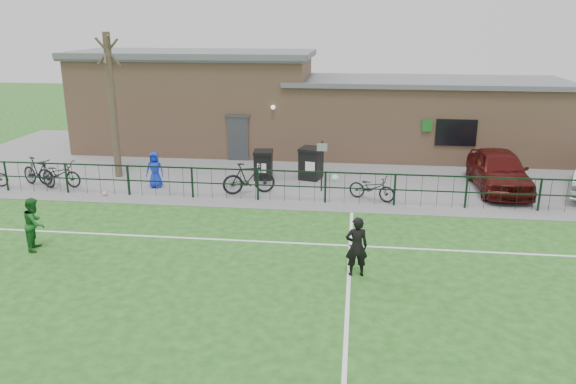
# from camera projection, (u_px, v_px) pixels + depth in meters

# --- Properties ---
(ground) EXTENTS (90.00, 90.00, 0.00)m
(ground) POSITION_uv_depth(u_px,v_px,m) (262.00, 307.00, 13.18)
(ground) COLOR #1E5418
(ground) RESTS_ON ground
(paving_strip) EXTENTS (34.00, 13.00, 0.02)m
(paving_strip) POSITION_uv_depth(u_px,v_px,m) (311.00, 165.00, 25.98)
(paving_strip) COLOR slate
(paving_strip) RESTS_ON ground
(pitch_line_touch) EXTENTS (28.00, 0.10, 0.01)m
(pitch_line_touch) POSITION_uv_depth(u_px,v_px,m) (297.00, 203.00, 20.57)
(pitch_line_touch) COLOR white
(pitch_line_touch) RESTS_ON ground
(pitch_line_mid) EXTENTS (28.00, 0.10, 0.01)m
(pitch_line_mid) POSITION_uv_depth(u_px,v_px,m) (284.00, 243.00, 16.97)
(pitch_line_mid) COLOR white
(pitch_line_mid) RESTS_ON ground
(pitch_line_perp) EXTENTS (0.10, 16.00, 0.01)m
(pitch_line_perp) POSITION_uv_depth(u_px,v_px,m) (347.00, 312.00, 12.94)
(pitch_line_perp) COLOR white
(pitch_line_perp) RESTS_ON ground
(perimeter_fence) EXTENTS (28.00, 0.10, 1.20)m
(perimeter_fence) POSITION_uv_depth(u_px,v_px,m) (298.00, 186.00, 20.59)
(perimeter_fence) COLOR black
(perimeter_fence) RESTS_ON ground
(bare_tree) EXTENTS (0.30, 0.30, 6.00)m
(bare_tree) POSITION_uv_depth(u_px,v_px,m) (113.00, 107.00, 23.19)
(bare_tree) COLOR #45382A
(bare_tree) RESTS_ON ground
(wheelie_bin_left) EXTENTS (0.80, 0.90, 1.12)m
(wheelie_bin_left) POSITION_uv_depth(u_px,v_px,m) (263.00, 166.00, 23.59)
(wheelie_bin_left) COLOR black
(wheelie_bin_left) RESTS_ON paving_strip
(wheelie_bin_right) EXTENTS (1.02, 1.10, 1.25)m
(wheelie_bin_right) POSITION_uv_depth(u_px,v_px,m) (311.00, 164.00, 23.56)
(wheelie_bin_right) COLOR black
(wheelie_bin_right) RESTS_ON paving_strip
(sign_post) EXTENTS (0.07, 0.07, 2.00)m
(sign_post) POSITION_uv_depth(u_px,v_px,m) (322.00, 166.00, 21.72)
(sign_post) COLOR black
(sign_post) RESTS_ON paving_strip
(car_maroon) EXTENTS (1.95, 4.70, 1.59)m
(car_maroon) POSITION_uv_depth(u_px,v_px,m) (499.00, 170.00, 21.96)
(car_maroon) COLOR #480E0C
(car_maroon) RESTS_ON paving_strip
(bicycle_b) EXTENTS (2.00, 1.29, 1.17)m
(bicycle_b) POSITION_uv_depth(u_px,v_px,m) (39.00, 172.00, 22.50)
(bicycle_b) COLOR black
(bicycle_b) RESTS_ON paving_strip
(bicycle_c) EXTENTS (2.07, 0.99, 1.04)m
(bicycle_c) POSITION_uv_depth(u_px,v_px,m) (59.00, 174.00, 22.51)
(bicycle_c) COLOR black
(bicycle_c) RESTS_ON paving_strip
(bicycle_d) EXTENTS (2.11, 1.21, 1.22)m
(bicycle_d) POSITION_uv_depth(u_px,v_px,m) (249.00, 178.00, 21.52)
(bicycle_d) COLOR black
(bicycle_d) RESTS_ON paving_strip
(bicycle_e) EXTENTS (1.90, 1.27, 0.94)m
(bicycle_e) POSITION_uv_depth(u_px,v_px,m) (372.00, 188.00, 20.80)
(bicycle_e) COLOR black
(bicycle_e) RESTS_ON paving_strip
(spectator_child) EXTENTS (0.73, 0.50, 1.44)m
(spectator_child) POSITION_uv_depth(u_px,v_px,m) (155.00, 170.00, 22.30)
(spectator_child) COLOR #152EC8
(spectator_child) RESTS_ON paving_strip
(goalkeeper_kick) EXTENTS (1.12, 2.76, 2.07)m
(goalkeeper_kick) POSITION_uv_depth(u_px,v_px,m) (356.00, 244.00, 14.64)
(goalkeeper_kick) COLOR black
(goalkeeper_kick) RESTS_ON ground
(outfield_player) EXTENTS (0.76, 0.88, 1.56)m
(outfield_player) POSITION_uv_depth(u_px,v_px,m) (35.00, 224.00, 16.32)
(outfield_player) COLOR #1B6022
(outfield_player) RESTS_ON ground
(ball_ground) EXTENTS (0.21, 0.21, 0.21)m
(ball_ground) POSITION_uv_depth(u_px,v_px,m) (105.00, 194.00, 21.39)
(ball_ground) COLOR silver
(ball_ground) RESTS_ON ground
(clubhouse) EXTENTS (24.25, 5.40, 4.96)m
(clubhouse) POSITION_uv_depth(u_px,v_px,m) (299.00, 107.00, 28.27)
(clubhouse) COLOR tan
(clubhouse) RESTS_ON ground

